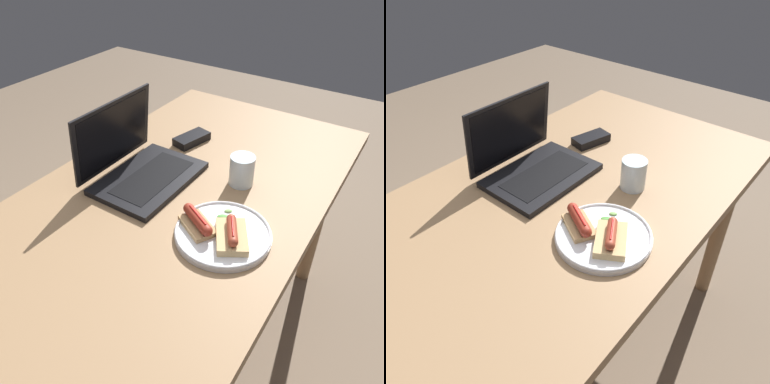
{
  "view_description": "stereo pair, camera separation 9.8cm",
  "coord_description": "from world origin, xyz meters",
  "views": [
    {
      "loc": [
        -0.66,
        -0.5,
        1.4
      ],
      "look_at": [
        -0.0,
        -0.08,
        0.81
      ],
      "focal_mm": 35.0,
      "sensor_mm": 36.0,
      "label": 1
    },
    {
      "loc": [
        -0.6,
        -0.58,
        1.4
      ],
      "look_at": [
        -0.0,
        -0.08,
        0.81
      ],
      "focal_mm": 35.0,
      "sensor_mm": 36.0,
      "label": 2
    }
  ],
  "objects": [
    {
      "name": "sausage_toast_left",
      "position": [
        -0.06,
        -0.23,
        0.78
      ],
      "size": [
        0.14,
        0.12,
        0.05
      ],
      "rotation": [
        0.0,
        0.0,
        0.54
      ],
      "color": "tan",
      "rests_on": "plate"
    },
    {
      "name": "sausage_toast_middle",
      "position": [
        -0.07,
        -0.14,
        0.78
      ],
      "size": [
        0.1,
        0.12,
        0.04
      ],
      "rotation": [
        0.0,
        0.0,
        1.06
      ],
      "color": "tan",
      "rests_on": "plate"
    },
    {
      "name": "drinking_glass",
      "position": [
        0.18,
        -0.13,
        0.8
      ],
      "size": [
        0.07,
        0.07,
        0.09
      ],
      "color": "silver",
      "rests_on": "desk"
    },
    {
      "name": "plate",
      "position": [
        -0.05,
        -0.2,
        0.76
      ],
      "size": [
        0.24,
        0.24,
        0.02
      ],
      "color": "silver",
      "rests_on": "desk"
    },
    {
      "name": "ground_plane",
      "position": [
        0.0,
        0.0,
        0.0
      ],
      "size": [
        6.0,
        6.0,
        0.0
      ],
      "primitive_type": "plane",
      "color": "#75604C"
    },
    {
      "name": "salad_pile",
      "position": [
        0.0,
        -0.18,
        0.77
      ],
      "size": [
        0.07,
        0.06,
        0.01
      ],
      "color": "#709E4C",
      "rests_on": "plate"
    },
    {
      "name": "external_drive",
      "position": [
        0.31,
        0.12,
        0.76
      ],
      "size": [
        0.14,
        0.09,
        0.03
      ],
      "rotation": [
        0.0,
        0.0,
        -0.25
      ],
      "color": "black",
      "rests_on": "desk"
    },
    {
      "name": "laptop",
      "position": [
        0.04,
        0.14,
        0.79
      ],
      "size": [
        0.32,
        0.25,
        0.23
      ],
      "color": "black",
      "rests_on": "desk"
    },
    {
      "name": "desk",
      "position": [
        0.0,
        0.0,
        0.66
      ],
      "size": [
        1.44,
        0.78,
        0.75
      ],
      "color": "#93704C",
      "rests_on": "ground_plane"
    }
  ]
}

